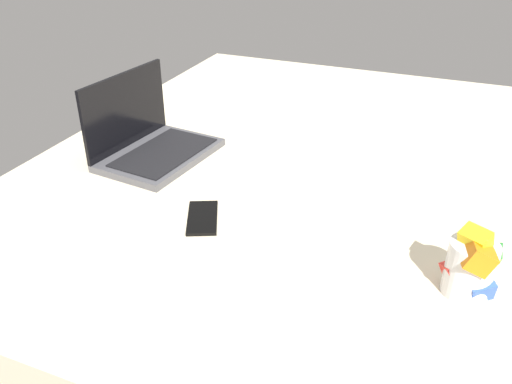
% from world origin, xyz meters
% --- Properties ---
extents(bed_mattress, '(1.80, 1.40, 0.18)m').
position_xyz_m(bed_mattress, '(0.00, 0.00, 0.09)').
color(bed_mattress, beige).
rests_on(bed_mattress, ground).
extents(laptop, '(0.35, 0.27, 0.23)m').
position_xyz_m(laptop, '(-0.16, 0.39, 0.22)').
color(laptop, '#4C4C51').
rests_on(laptop, bed_mattress).
extents(snack_cup, '(0.11, 0.11, 0.14)m').
position_xyz_m(snack_cup, '(-0.44, -0.48, 0.24)').
color(snack_cup, silver).
rests_on(snack_cup, bed_mattress).
extents(cell_phone, '(0.16, 0.12, 0.01)m').
position_xyz_m(cell_phone, '(-0.40, 0.10, 0.18)').
color(cell_phone, black).
rests_on(cell_phone, bed_mattress).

